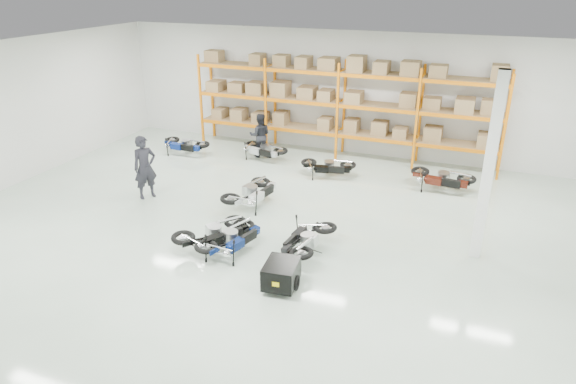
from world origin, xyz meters
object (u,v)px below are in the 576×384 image
at_px(moto_back_d, 442,175).
at_px(trailer, 281,274).
at_px(person_left, 145,167).
at_px(moto_silver_left, 252,189).
at_px(moto_touring_right, 306,235).
at_px(moto_back_a, 184,142).
at_px(moto_back_c, 328,163).
at_px(moto_blue_centre, 232,235).
at_px(moto_back_b, 263,147).
at_px(person_back, 260,135).
at_px(moto_black_far_left, 214,230).

bearing_deg(moto_back_d, trailer, 165.02).
height_order(trailer, person_left, person_left).
relative_size(moto_silver_left, moto_touring_right, 1.05).
distance_m(moto_back_a, moto_back_c, 5.76).
bearing_deg(moto_blue_centre, moto_silver_left, -60.82).
bearing_deg(moto_back_d, moto_back_c, 98.96).
distance_m(moto_back_b, moto_back_d, 6.46).
bearing_deg(moto_back_a, person_left, -161.04).
relative_size(moto_blue_centre, person_back, 1.01).
xyz_separation_m(moto_touring_right, moto_back_a, (-6.82, 5.36, -0.02)).
relative_size(moto_black_far_left, person_back, 1.07).
bearing_deg(trailer, moto_touring_right, 83.40).
height_order(moto_touring_right, moto_back_b, moto_touring_right).
height_order(moto_black_far_left, person_back, person_back).
height_order(moto_blue_centre, moto_touring_right, moto_touring_right).
xyz_separation_m(moto_back_b, person_left, (-1.88, -4.44, 0.48)).
bearing_deg(moto_back_a, moto_touring_right, -125.36).
height_order(moto_blue_centre, moto_back_a, moto_blue_centre).
bearing_deg(moto_back_c, moto_back_b, 62.64).
bearing_deg(moto_blue_centre, trailer, 164.50).
bearing_deg(moto_silver_left, moto_back_b, -59.64).
distance_m(trailer, moto_back_a, 9.74).
bearing_deg(moto_black_far_left, trailer, -171.70).
relative_size(moto_back_b, moto_back_c, 1.00).
distance_m(moto_back_b, person_left, 4.85).
xyz_separation_m(moto_silver_left, moto_back_b, (-1.40, 3.86, -0.06)).
relative_size(moto_back_c, person_left, 0.82).
bearing_deg(moto_back_d, person_back, 88.15).
relative_size(moto_back_a, person_back, 1.01).
height_order(moto_silver_left, trailer, moto_silver_left).
relative_size(moto_silver_left, moto_back_b, 1.11).
distance_m(moto_back_c, moto_back_d, 3.69).
height_order(trailer, moto_back_d, moto_back_d).
bearing_deg(moto_blue_centre, person_back, -56.84).
xyz_separation_m(moto_back_a, person_left, (1.13, -3.88, 0.47)).
relative_size(moto_black_far_left, moto_back_b, 1.09).
relative_size(person_left, person_back, 1.19).
bearing_deg(moto_back_c, moto_silver_left, 145.04).
xyz_separation_m(moto_black_far_left, trailer, (2.20, -1.00, -0.18)).
bearing_deg(moto_black_far_left, person_left, 1.86).
distance_m(moto_touring_right, moto_back_d, 5.93).
height_order(moto_blue_centre, moto_back_c, moto_blue_centre).
height_order(moto_black_far_left, moto_back_d, moto_black_far_left).
distance_m(moto_back_c, person_back, 3.19).
xyz_separation_m(moto_back_d, person_back, (-6.66, 0.88, 0.28)).
bearing_deg(person_left, moto_black_far_left, -87.71).
bearing_deg(moto_back_d, moto_blue_centre, 149.79).
relative_size(moto_back_a, moto_back_c, 1.03).
height_order(trailer, moto_back_c, moto_back_c).
bearing_deg(person_left, moto_back_b, 10.13).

